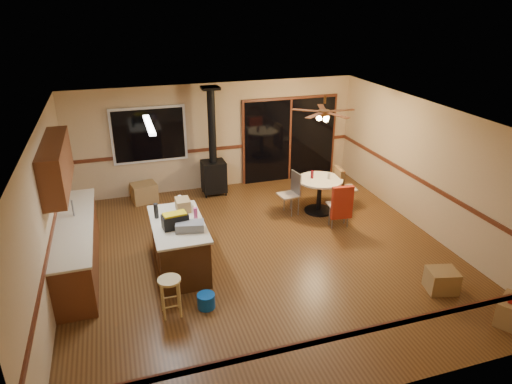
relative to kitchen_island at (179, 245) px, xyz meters
name	(u,v)px	position (x,y,z in m)	size (l,w,h in m)	color
floor	(261,254)	(1.50, 0.00, -0.45)	(7.00, 7.00, 0.00)	#583618
ceiling	(261,118)	(1.50, 0.00, 2.15)	(7.00, 7.00, 0.00)	silver
wall_back	(217,137)	(1.50, 3.50, 0.85)	(7.00, 7.00, 0.00)	tan
wall_front	(361,311)	(1.50, -3.50, 0.85)	(7.00, 7.00, 0.00)	tan
wall_left	(47,217)	(-2.00, 0.00, 0.85)	(7.00, 7.00, 0.00)	tan
wall_right	(429,170)	(5.00, 0.00, 0.85)	(7.00, 7.00, 0.00)	tan
chair_rail	(261,206)	(1.50, 0.00, 0.55)	(7.00, 7.00, 0.08)	#582716
window	(149,135)	(-0.10, 3.45, 1.05)	(1.72, 0.10, 1.32)	black
sliding_door	(290,140)	(3.40, 3.45, 0.60)	(2.52, 0.10, 2.10)	black
lower_cabinets	(78,247)	(-1.70, 0.50, -0.02)	(0.60, 3.00, 0.86)	brown
countertop	(73,225)	(-1.70, 0.50, 0.43)	(0.64, 3.04, 0.04)	beige
upper_cabinets	(56,165)	(-1.83, 0.70, 1.45)	(0.35, 2.00, 0.80)	brown
kitchen_island	(179,245)	(0.00, 0.00, 0.00)	(0.88, 1.68, 0.90)	#422510
wood_stove	(213,166)	(1.30, 3.05, 0.28)	(0.55, 0.50, 2.52)	black
ceiling_fan	(324,114)	(3.31, 1.37, 1.76)	(0.24, 0.24, 0.55)	brown
fluorescent_strip	(149,125)	(-0.30, 0.30, 2.11)	(0.10, 1.20, 0.04)	white
toolbox_grey	(190,226)	(0.15, -0.34, 0.52)	(0.46, 0.26, 0.14)	slate
toolbox_black	(175,221)	(-0.06, -0.17, 0.56)	(0.42, 0.22, 0.23)	black
toolbox_yellow_lid	(175,214)	(-0.06, -0.17, 0.70)	(0.38, 0.20, 0.03)	gold
box_on_island	(183,205)	(0.17, 0.45, 0.56)	(0.24, 0.33, 0.22)	olive
bottle_dark	(156,211)	(-0.32, 0.29, 0.58)	(0.08, 0.08, 0.27)	black
bottle_pink	(196,214)	(0.32, 0.02, 0.56)	(0.07, 0.07, 0.22)	#D84C8C
bottle_white	(180,200)	(0.15, 0.70, 0.54)	(0.06, 0.06, 0.19)	white
bar_stool	(171,297)	(-0.33, -1.25, -0.14)	(0.35, 0.35, 0.63)	tan
blue_bucket	(206,301)	(0.20, -1.24, -0.34)	(0.28, 0.28, 0.23)	blue
dining_table	(320,189)	(3.31, 1.37, 0.08)	(1.00, 1.00, 0.78)	black
glass_red	(312,174)	(3.16, 1.47, 0.41)	(0.06, 0.06, 0.17)	#590C14
glass_cream	(329,176)	(3.49, 1.32, 0.40)	(0.06, 0.06, 0.14)	beige
chair_left	(293,188)	(2.71, 1.49, 0.14)	(0.46, 0.45, 0.51)	tan
chair_near	(342,202)	(3.39, 0.49, 0.14)	(0.46, 0.50, 0.70)	tan
chair_right	(339,183)	(3.83, 1.44, 0.14)	(0.50, 0.46, 0.70)	tan
box_under_window	(144,193)	(-0.36, 3.10, -0.23)	(0.56, 0.44, 0.44)	olive
box_corner_b	(442,280)	(3.97, -1.97, -0.27)	(0.46, 0.40, 0.38)	olive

